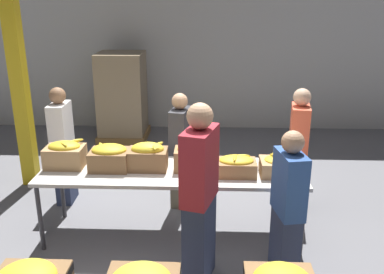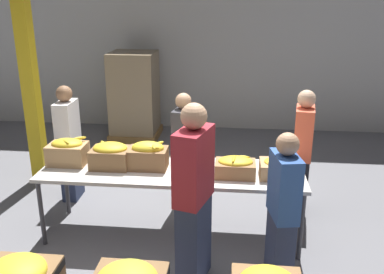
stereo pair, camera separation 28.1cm
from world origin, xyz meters
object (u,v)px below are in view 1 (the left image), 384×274
at_px(banana_box_3, 193,157).
at_px(volunteer_2, 297,152).
at_px(volunteer_3, 199,196).
at_px(volunteer_4, 63,147).
at_px(sorting_table, 172,174).
at_px(banana_box_5, 280,165).
at_px(support_pillar, 15,46).
at_px(banana_box_0, 65,154).
at_px(banana_box_4, 236,165).
at_px(volunteer_1, 287,210).
at_px(volunteer_0, 180,151).
at_px(banana_box_2, 148,156).
at_px(pallet_stack_0, 122,97).
at_px(banana_box_1, 109,157).

height_order(banana_box_3, volunteer_2, volunteer_2).
distance_m(volunteer_3, volunteer_4, 2.42).
bearing_deg(volunteer_3, sorting_table, 38.84).
relative_size(banana_box_5, volunteer_4, 0.27).
distance_m(volunteer_2, support_pillar, 3.98).
height_order(banana_box_0, volunteer_2, volunteer_2).
bearing_deg(banana_box_4, banana_box_5, 3.36).
height_order(sorting_table, banana_box_5, banana_box_5).
distance_m(sorting_table, banana_box_5, 1.19).
bearing_deg(banana_box_3, volunteer_1, -41.94).
bearing_deg(banana_box_3, sorting_table, -170.79).
relative_size(sorting_table, banana_box_5, 6.82).
bearing_deg(volunteer_0, volunteer_4, -80.85).
relative_size(volunteer_2, support_pillar, 0.40).
bearing_deg(banana_box_2, pallet_stack_0, 105.66).
bearing_deg(banana_box_5, volunteer_0, 143.67).
bearing_deg(volunteer_4, banana_box_0, 20.08).
bearing_deg(pallet_stack_0, banana_box_3, -66.84).
bearing_deg(volunteer_1, sorting_table, 45.48).
bearing_deg(volunteer_3, banana_box_3, 22.47).
relative_size(banana_box_4, volunteer_3, 0.24).
distance_m(banana_box_4, volunteer_4, 2.39).
bearing_deg(banana_box_2, banana_box_3, 0.93).
xyz_separation_m(volunteer_2, volunteer_4, (-3.02, 0.13, -0.02)).
distance_m(volunteer_4, support_pillar, 1.52).
height_order(sorting_table, banana_box_0, banana_box_0).
bearing_deg(banana_box_5, sorting_table, 176.86).
bearing_deg(banana_box_4, volunteer_2, 43.54).
xyz_separation_m(sorting_table, pallet_stack_0, (-1.23, 3.46, 0.05)).
xyz_separation_m(volunteer_0, volunteer_1, (1.10, -1.55, 0.01)).
bearing_deg(volunteer_4, volunteer_0, 87.55).
relative_size(banana_box_4, volunteer_4, 0.27).
xyz_separation_m(banana_box_1, volunteer_2, (2.21, 0.67, -0.16)).
height_order(volunteer_4, support_pillar, support_pillar).
distance_m(banana_box_0, banana_box_2, 0.94).
relative_size(sorting_table, volunteer_2, 1.82).
height_order(banana_box_3, volunteer_0, volunteer_0).
height_order(sorting_table, banana_box_2, banana_box_2).
relative_size(banana_box_1, pallet_stack_0, 0.26).
xyz_separation_m(banana_box_3, volunteer_0, (-0.19, 0.74, -0.21)).
xyz_separation_m(banana_box_1, support_pillar, (-1.52, 1.34, 1.04)).
height_order(banana_box_2, volunteer_3, volunteer_3).
relative_size(volunteer_1, volunteer_3, 0.86).
relative_size(volunteer_3, pallet_stack_0, 1.08).
bearing_deg(volunteer_0, banana_box_2, -12.09).
xyz_separation_m(banana_box_5, volunteer_0, (-1.14, 0.84, -0.17)).
relative_size(banana_box_3, volunteer_1, 0.27).
distance_m(sorting_table, banana_box_3, 0.31).
bearing_deg(support_pillar, volunteer_3, -39.96).
xyz_separation_m(banana_box_0, volunteer_0, (1.25, 0.71, -0.21)).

